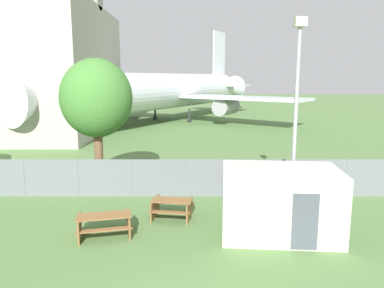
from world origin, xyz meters
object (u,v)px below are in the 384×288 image
portable_cabin (281,202)px  picnic_bench_near_cabin (106,222)px  picnic_bench_open_grass (173,207)px  tree_left_of_cabin (98,99)px  airplane (168,91)px

portable_cabin → picnic_bench_near_cabin: portable_cabin is taller
picnic_bench_open_grass → tree_left_of_cabin: size_ratio=0.28×
airplane → picnic_bench_open_grass: 33.14m
airplane → portable_cabin: bearing=39.8°
portable_cabin → picnic_bench_near_cabin: (-6.28, -0.10, -0.74)m
airplane → tree_left_of_cabin: (-1.38, -29.15, 0.72)m
airplane → tree_left_of_cabin: bearing=26.7°
portable_cabin → picnic_bench_near_cabin: bearing=-174.5°
tree_left_of_cabin → portable_cabin: bearing=-34.5°
portable_cabin → picnic_bench_open_grass: (-3.94, 1.60, -0.75)m
picnic_bench_near_cabin → picnic_bench_open_grass: 2.89m
picnic_bench_open_grass → tree_left_of_cabin: bearing=135.5°
airplane → picnic_bench_open_grass: (2.42, -32.88, -3.38)m
picnic_bench_near_cabin → airplane: bearing=90.1°
portable_cabin → picnic_bench_open_grass: portable_cabin is taller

